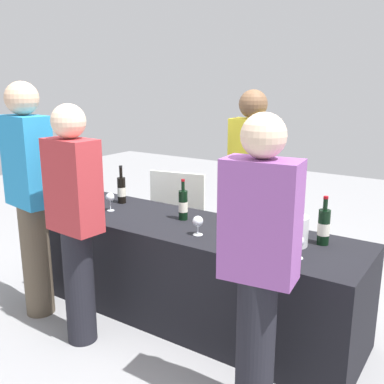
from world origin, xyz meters
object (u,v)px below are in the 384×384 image
at_px(wine_glass_3, 288,235).
at_px(guest_0, 30,192).
at_px(wine_bottle_1, 183,205).
at_px(wine_bottle_2, 264,219).
at_px(server_pouring, 251,183).
at_px(guest_2, 259,262).
at_px(wine_glass_4, 299,242).
at_px(ice_bucket, 292,230).
at_px(wine_glass_1, 198,222).
at_px(menu_board, 177,217).
at_px(wine_glass_2, 261,237).
at_px(wine_glass_0, 110,198).
at_px(guest_1, 75,218).
at_px(wine_bottle_0, 122,190).
at_px(wine_bottle_3, 283,218).
at_px(wine_bottle_4, 324,227).

relative_size(wine_glass_3, guest_0, 0.08).
bearing_deg(wine_bottle_1, wine_bottle_2, 0.13).
bearing_deg(server_pouring, guest_2, 115.06).
relative_size(wine_glass_4, ice_bucket, 0.67).
xyz_separation_m(wine_glass_1, wine_glass_4, (0.72, -0.01, 0.01)).
xyz_separation_m(guest_0, menu_board, (0.28, 1.45, -0.52)).
height_order(wine_glass_1, ice_bucket, ice_bucket).
height_order(ice_bucket, guest_2, guest_2).
bearing_deg(wine_glass_2, wine_glass_0, 174.21).
bearing_deg(menu_board, guest_1, -90.68).
bearing_deg(guest_2, wine_glass_2, 106.75).
bearing_deg(wine_bottle_0, guest_1, -66.09).
bearing_deg(wine_glass_4, wine_bottle_1, 166.46).
relative_size(wine_bottle_0, wine_bottle_1, 1.04).
relative_size(wine_bottle_1, guest_0, 0.18).
distance_m(wine_glass_2, wine_glass_4, 0.23).
distance_m(wine_bottle_3, server_pouring, 0.71).
relative_size(wine_glass_3, server_pouring, 0.08).
bearing_deg(wine_glass_1, wine_bottle_0, 162.15).
distance_m(server_pouring, guest_2, 1.52).
bearing_deg(wine_glass_0, guest_2, -20.71).
distance_m(wine_bottle_1, server_pouring, 0.65).
bearing_deg(wine_bottle_2, wine_glass_2, -67.79).
relative_size(wine_bottle_0, guest_2, 0.20).
height_order(wine_bottle_0, wine_bottle_3, wine_bottle_3).
xyz_separation_m(wine_glass_2, guest_0, (-1.67, -0.40, 0.13)).
height_order(wine_bottle_1, wine_bottle_4, wine_bottle_4).
bearing_deg(wine_glass_4, wine_glass_3, 136.14).
bearing_deg(wine_glass_3, guest_0, -163.15).
relative_size(wine_bottle_2, wine_glass_3, 2.39).
xyz_separation_m(wine_bottle_4, wine_glass_4, (-0.05, -0.31, -0.02)).
distance_m(wine_glass_0, wine_glass_1, 0.91).
height_order(wine_bottle_1, wine_glass_0, wine_bottle_1).
bearing_deg(wine_glass_4, wine_bottle_0, 169.01).
bearing_deg(guest_1, guest_0, 175.81).
bearing_deg(wine_bottle_1, wine_glass_4, -13.54).
relative_size(wine_bottle_3, wine_glass_4, 2.37).
bearing_deg(wine_glass_1, guest_0, -159.10).
bearing_deg(wine_glass_0, wine_glass_1, -5.75).
xyz_separation_m(wine_bottle_3, wine_glass_3, (0.13, -0.23, -0.03)).
relative_size(wine_glass_2, ice_bucket, 0.68).
bearing_deg(guest_2, wine_glass_1, 136.50).
bearing_deg(guest_1, server_pouring, 70.07).
bearing_deg(guest_2, wine_bottle_0, 146.63).
relative_size(wine_bottle_2, ice_bucket, 1.53).
xyz_separation_m(wine_glass_1, guest_2, (0.70, -0.52, 0.06)).
xyz_separation_m(wine_bottle_2, guest_2, (0.32, -0.75, 0.03)).
bearing_deg(guest_1, wine_bottle_2, 41.39).
xyz_separation_m(server_pouring, menu_board, (-0.88, 0.19, -0.50)).
bearing_deg(ice_bucket, wine_glass_0, -176.52).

